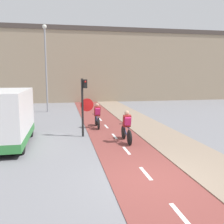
{
  "coord_description": "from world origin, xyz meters",
  "views": [
    {
      "loc": [
        -2.57,
        -6.87,
        3.21
      ],
      "look_at": [
        0.0,
        6.17,
        1.2
      ],
      "focal_mm": 40.0,
      "sensor_mm": 36.0,
      "label": 1
    }
  ],
  "objects_px": {
    "traffic_light_pole": "(84,101)",
    "cyclist_near": "(127,127)",
    "cyclist_far": "(97,116)",
    "street_lamp_far": "(46,60)",
    "van": "(6,119)"
  },
  "relations": [
    {
      "from": "traffic_light_pole",
      "to": "cyclist_near",
      "type": "xyz_separation_m",
      "value": [
        1.87,
        -1.52,
        -1.15
      ]
    },
    {
      "from": "traffic_light_pole",
      "to": "cyclist_far",
      "type": "distance_m",
      "value": 2.49
    },
    {
      "from": "cyclist_far",
      "to": "street_lamp_far",
      "type": "bearing_deg",
      "value": 114.63
    },
    {
      "from": "van",
      "to": "traffic_light_pole",
      "type": "bearing_deg",
      "value": 14.58
    },
    {
      "from": "cyclist_near",
      "to": "cyclist_far",
      "type": "distance_m",
      "value": 3.63
    },
    {
      "from": "cyclist_near",
      "to": "cyclist_far",
      "type": "relative_size",
      "value": 1.03
    },
    {
      "from": "traffic_light_pole",
      "to": "van",
      "type": "relative_size",
      "value": 0.67
    },
    {
      "from": "cyclist_near",
      "to": "cyclist_far",
      "type": "bearing_deg",
      "value": 104.78
    },
    {
      "from": "cyclist_near",
      "to": "traffic_light_pole",
      "type": "bearing_deg",
      "value": 140.93
    },
    {
      "from": "cyclist_near",
      "to": "van",
      "type": "bearing_deg",
      "value": 174.02
    },
    {
      "from": "cyclist_far",
      "to": "van",
      "type": "xyz_separation_m",
      "value": [
        -4.57,
        -2.94,
        0.52
      ]
    },
    {
      "from": "traffic_light_pole",
      "to": "cyclist_far",
      "type": "relative_size",
      "value": 1.7
    },
    {
      "from": "cyclist_far",
      "to": "van",
      "type": "relative_size",
      "value": 0.39
    },
    {
      "from": "traffic_light_pole",
      "to": "cyclist_near",
      "type": "bearing_deg",
      "value": -39.07
    },
    {
      "from": "street_lamp_far",
      "to": "cyclist_near",
      "type": "bearing_deg",
      "value": -68.44
    }
  ]
}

